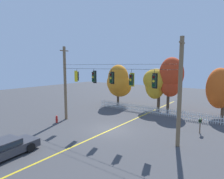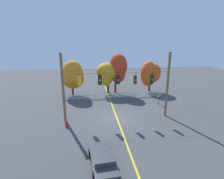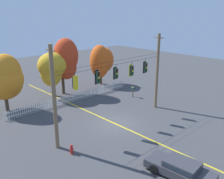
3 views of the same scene
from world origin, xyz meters
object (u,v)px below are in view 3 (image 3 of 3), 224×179
(traffic_signal_eastbound_side, at_px, (98,77))
(roadside_mailbox, at_px, (133,89))
(traffic_signal_westbound_side, at_px, (132,71))
(autumn_oak_far_east, at_px, (65,60))
(traffic_signal_northbound_secondary, at_px, (145,67))
(autumn_maple_far_west, at_px, (101,61))
(fire_hydrant, at_px, (72,149))
(traffic_signal_northbound_primary, at_px, (116,73))
(autumn_maple_near_fence, at_px, (5,79))
(autumn_maple_mid, at_px, (52,68))
(traffic_signal_southbound_primary, at_px, (75,83))
(parked_car, at_px, (180,168))

(traffic_signal_eastbound_side, bearing_deg, roadside_mailbox, 23.99)
(traffic_signal_eastbound_side, relative_size, traffic_signal_westbound_side, 0.96)
(traffic_signal_westbound_side, bearing_deg, autumn_oak_far_east, 92.23)
(traffic_signal_westbound_side, bearing_deg, traffic_signal_northbound_secondary, 0.01)
(autumn_maple_far_west, height_order, fire_hydrant, autumn_maple_far_west)
(traffic_signal_northbound_primary, distance_m, autumn_maple_far_west, 13.40)
(autumn_maple_near_fence, xyz_separation_m, autumn_maple_mid, (5.71, 0.53, 0.24))
(traffic_signal_eastbound_side, height_order, autumn_oak_far_east, autumn_oak_far_east)
(traffic_signal_eastbound_side, height_order, traffic_signal_northbound_primary, same)
(traffic_signal_northbound_primary, xyz_separation_m, autumn_maple_mid, (-0.36, 10.64, -1.19))
(traffic_signal_southbound_primary, relative_size, autumn_oak_far_east, 0.19)
(autumn_oak_far_east, xyz_separation_m, fire_hydrant, (-7.71, -12.29, -3.94))
(traffic_signal_southbound_primary, relative_size, roadside_mailbox, 1.04)
(autumn_maple_far_west, height_order, parked_car, autumn_maple_far_west)
(traffic_signal_northbound_primary, height_order, roadside_mailbox, traffic_signal_northbound_primary)
(autumn_oak_far_east, relative_size, autumn_maple_far_west, 1.23)
(traffic_signal_northbound_secondary, distance_m, autumn_maple_mid, 11.60)
(traffic_signal_eastbound_side, height_order, autumn_maple_far_west, autumn_maple_far_west)
(traffic_signal_eastbound_side, xyz_separation_m, roadside_mailbox, (8.96, 3.99, -3.83))
(autumn_maple_near_fence, xyz_separation_m, autumn_maple_far_west, (13.77, 0.75, 0.01))
(traffic_signal_westbound_side, xyz_separation_m, autumn_maple_near_fence, (-8.13, 10.11, -1.34))
(traffic_signal_northbound_secondary, bearing_deg, autumn_oak_far_east, 102.99)
(traffic_signal_northbound_primary, distance_m, autumn_maple_mid, 10.71)
(fire_hydrant, bearing_deg, traffic_signal_northbound_secondary, 8.49)
(traffic_signal_southbound_primary, distance_m, traffic_signal_eastbound_side, 2.34)
(traffic_signal_eastbound_side, height_order, autumn_maple_near_fence, autumn_maple_near_fence)
(autumn_maple_near_fence, bearing_deg, parked_car, -79.30)
(traffic_signal_eastbound_side, bearing_deg, autumn_maple_near_fence, 111.27)
(traffic_signal_northbound_primary, bearing_deg, roadside_mailbox, 30.27)
(traffic_signal_southbound_primary, height_order, parked_car, traffic_signal_southbound_primary)
(autumn_oak_far_east, bearing_deg, traffic_signal_northbound_primary, -98.68)
(autumn_maple_far_west, height_order, roadside_mailbox, autumn_maple_far_west)
(autumn_oak_far_east, xyz_separation_m, parked_car, (-4.19, -19.29, -3.72))
(traffic_signal_westbound_side, bearing_deg, autumn_maple_mid, 102.82)
(traffic_signal_westbound_side, relative_size, fire_hydrant, 1.91)
(autumn_maple_near_fence, relative_size, autumn_maple_mid, 1.10)
(fire_hydrant, bearing_deg, autumn_maple_near_fence, 89.97)
(autumn_maple_near_fence, bearing_deg, traffic_signal_southbound_primary, -81.02)
(traffic_signal_southbound_primary, distance_m, traffic_signal_northbound_primary, 4.46)
(traffic_signal_eastbound_side, bearing_deg, autumn_maple_mid, 80.55)
(traffic_signal_northbound_secondary, xyz_separation_m, parked_car, (-6.67, -8.52, -4.19))
(parked_car, height_order, fire_hydrant, parked_car)
(traffic_signal_southbound_primary, height_order, roadside_mailbox, traffic_signal_southbound_primary)
(traffic_signal_westbound_side, distance_m, autumn_oak_far_east, 10.79)
(traffic_signal_northbound_primary, relative_size, traffic_signal_northbound_secondary, 0.92)
(fire_hydrant, bearing_deg, autumn_maple_far_west, 41.95)
(traffic_signal_southbound_primary, height_order, traffic_signal_westbound_side, same)
(traffic_signal_northbound_primary, bearing_deg, fire_hydrant, -165.92)
(traffic_signal_eastbound_side, distance_m, parked_car, 9.55)
(traffic_signal_southbound_primary, xyz_separation_m, autumn_maple_mid, (4.11, 10.66, -1.21))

